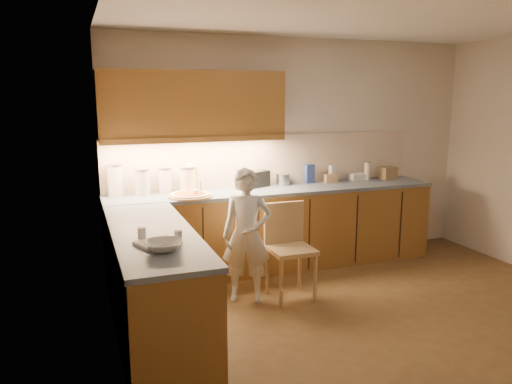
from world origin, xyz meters
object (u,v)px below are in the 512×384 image
at_px(wooden_chair, 288,243).
at_px(oil_jug, 192,179).
at_px(pizza_on_board, 190,195).
at_px(child, 247,235).
at_px(toaster, 257,179).

distance_m(wooden_chair, oil_jug, 1.30).
xyz_separation_m(pizza_on_board, oil_jug, (0.07, 0.26, 0.12)).
bearing_deg(oil_jug, child, -70.39).
height_order(pizza_on_board, toaster, toaster).
bearing_deg(oil_jug, wooden_chair, -51.47).
height_order(pizza_on_board, oil_jug, oil_jug).
height_order(wooden_chair, oil_jug, oil_jug).
bearing_deg(oil_jug, pizza_on_board, -105.98).
height_order(pizza_on_board, child, child).
bearing_deg(pizza_on_board, oil_jug, 74.02).
bearing_deg(child, wooden_chair, 16.49).
distance_m(pizza_on_board, oil_jug, 0.30).
bearing_deg(wooden_chair, toaster, 88.72).
bearing_deg(toaster, child, -139.90).
distance_m(child, wooden_chair, 0.43).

